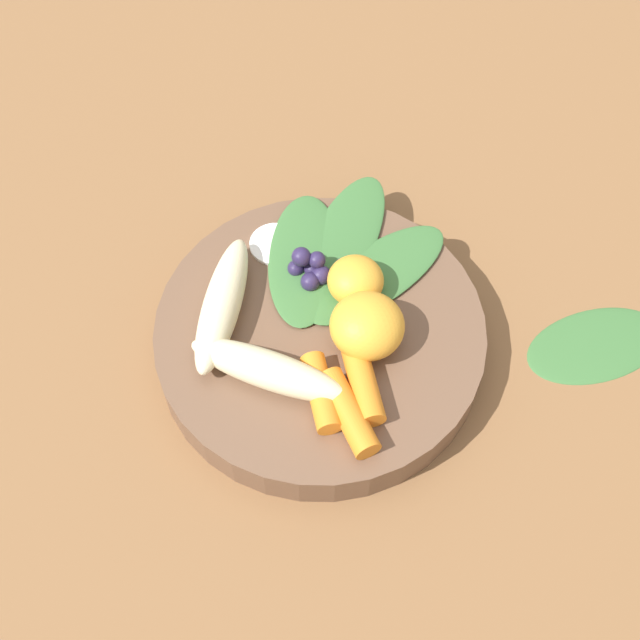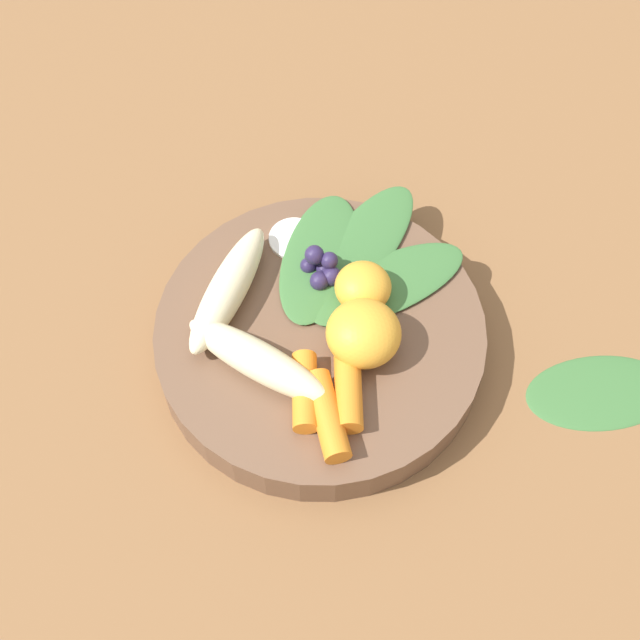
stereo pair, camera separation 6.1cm
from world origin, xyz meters
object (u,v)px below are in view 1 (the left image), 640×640
at_px(orange_segment_near, 355,281).
at_px(bowl, 320,338).
at_px(banana_peeled_left, 268,370).
at_px(banana_peeled_right, 222,304).
at_px(kale_leaf_stray, 597,344).

bearing_deg(orange_segment_near, bowl, 157.48).
height_order(banana_peeled_left, banana_peeled_right, same).
relative_size(banana_peeled_left, kale_leaf_stray, 1.05).
bearing_deg(bowl, banana_peeled_left, 157.91).
distance_m(bowl, orange_segment_near, 0.05).
distance_m(bowl, kale_leaf_stray, 0.20).
bearing_deg(banana_peeled_right, bowl, 91.48).
height_order(bowl, kale_leaf_stray, bowl).
bearing_deg(bowl, orange_segment_near, -22.52).
distance_m(banana_peeled_left, orange_segment_near, 0.09).
bearing_deg(banana_peeled_left, bowl, 71.02).
height_order(banana_peeled_right, orange_segment_near, orange_segment_near).
bearing_deg(bowl, kale_leaf_stray, -71.28).
xyz_separation_m(orange_segment_near, kale_leaf_stray, (0.03, -0.18, -0.04)).
xyz_separation_m(banana_peeled_left, kale_leaf_stray, (0.12, -0.21, -0.04)).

